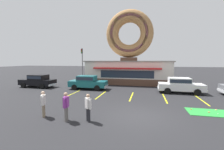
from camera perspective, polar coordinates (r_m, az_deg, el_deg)
ground_plane at (r=9.60m, az=10.19°, el=-15.19°), size 160.00×160.00×0.00m
donut_shop_building at (r=23.07m, az=6.50°, el=6.34°), size 12.30×6.75×10.96m
mini_donut_mid_left at (r=11.87m, az=27.90°, el=-11.45°), size 0.13×0.13×0.04m
mini_donut_mid_centre at (r=12.63m, az=34.87°, el=-10.79°), size 0.13×0.13×0.04m
mini_donut_far_centre at (r=11.81m, az=32.99°, el=-11.78°), size 0.13×0.13×0.04m
golf_ball at (r=11.78m, az=35.33°, el=-11.94°), size 0.04×0.04×0.04m
car_teal at (r=18.01m, az=-9.23°, el=-2.58°), size 4.60×2.06×1.60m
car_black at (r=21.30m, az=-26.40°, el=-1.85°), size 4.59×2.05×1.60m
car_white at (r=17.18m, az=24.50°, el=-3.40°), size 4.59×2.04×1.60m
pedestrian_blue_sweater_man at (r=9.99m, az=-24.68°, el=-9.60°), size 0.40×0.53×1.57m
pedestrian_hooded_kid at (r=8.54m, az=-9.07°, el=-11.74°), size 0.44×0.46×1.56m
pedestrian_leather_jacket_man at (r=8.87m, az=-17.11°, el=-10.97°), size 0.32×0.58×1.63m
trash_bin at (r=20.46m, az=21.66°, el=-2.99°), size 0.57×0.57×0.97m
traffic_light_pole at (r=30.28m, az=-11.29°, el=6.00°), size 0.28×0.47×5.80m
parking_stripe_far_left at (r=16.12m, az=-14.47°, el=-6.77°), size 0.12×3.60×0.01m
parking_stripe_left at (r=15.01m, az=-4.15°, el=-7.52°), size 0.12×3.60×0.01m
parking_stripe_mid_left at (r=14.44m, az=7.43°, el=-8.07°), size 0.12×3.60×0.01m
parking_stripe_centre at (r=14.48m, az=19.46°, el=-8.30°), size 0.12×3.60×0.01m
parking_stripe_mid_right at (r=15.13m, az=30.93°, el=-8.19°), size 0.12×3.60×0.01m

